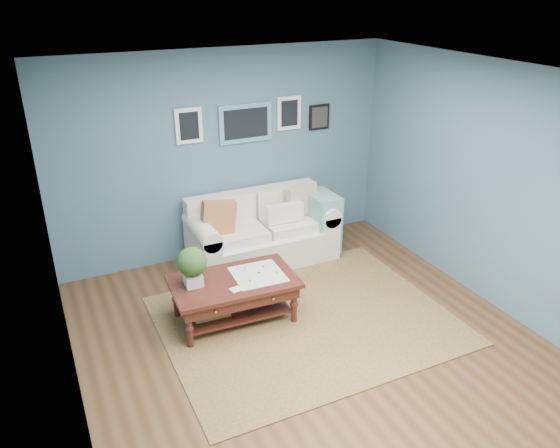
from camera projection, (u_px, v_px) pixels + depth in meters
room_shell at (318, 225)px, 5.05m from camera, size 5.00×5.02×2.70m
area_rug at (306, 320)px, 6.02m from camera, size 3.07×2.46×0.01m
loveseat at (267, 230)px, 7.21m from camera, size 1.93×0.88×0.99m
coffee_table at (227, 288)px, 5.86m from camera, size 1.37×0.85×0.94m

